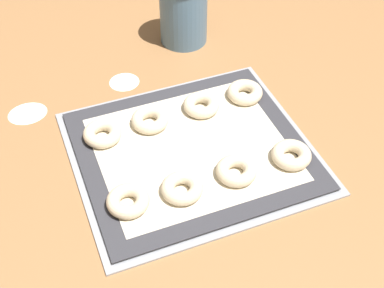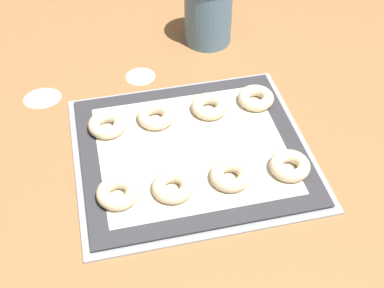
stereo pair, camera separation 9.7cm
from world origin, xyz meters
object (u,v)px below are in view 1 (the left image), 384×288
Objects in this scene: bagel_back_far_left at (102,134)px; bagel_back_mid_right at (201,105)px; bagel_front_far_right at (291,155)px; bagel_back_far_right at (245,92)px; baking_tray at (192,151)px; bagel_front_mid_right at (236,171)px; bagel_front_far_left at (128,201)px; bagel_front_mid_left at (182,188)px; bagel_back_mid_left at (150,120)px; flour_canister at (183,10)px.

bagel_back_far_left is 0.19m from bagel_back_mid_right.
bagel_back_far_right is (-0.00, 0.18, 0.00)m from bagel_front_far_right.
baking_tray is 0.16m from bagel_back_far_left.
bagel_front_mid_right is at bearing -42.44° from bagel_back_far_left.
bagel_front_mid_left is (0.09, -0.01, 0.00)m from bagel_front_far_left.
bagel_back_mid_right and bagel_back_far_right have the same top height.
bagel_front_mid_left is 1.00× the size of bagel_back_mid_left.
bagel_front_far_right is (0.20, 0.00, 0.00)m from bagel_front_mid_left.
bagel_front_mid_left is at bearing -178.53° from bagel_front_mid_right.
bagel_front_mid_right is 1.00× the size of bagel_back_mid_right.
bagel_front_far_left and bagel_back_mid_left have the same top height.
bagel_front_far_left is 0.28m from bagel_front_far_right.
baking_tray is 0.11m from bagel_back_mid_right.
bagel_back_mid_left is 0.46× the size of flour_canister.
bagel_front_far_left is 1.00× the size of bagel_front_mid_right.
bagel_back_mid_left is (0.00, 0.17, 0.00)m from bagel_front_mid_left.
bagel_back_mid_right is 1.00× the size of bagel_back_far_right.
bagel_front_mid_right and bagel_back_far_right have the same top height.
flour_canister reaches higher than bagel_back_mid_right.
bagel_back_far_left is (-0.14, 0.08, 0.02)m from baking_tray.
bagel_back_mid_right is at bearing -177.66° from bagel_back_far_right.
bagel_back_far_left is at bearing -177.72° from bagel_back_far_right.
flour_canister is at bearing 58.85° from bagel_front_far_left.
bagel_back_far_left is at bearing 137.56° from bagel_front_mid_right.
bagel_back_mid_left is (0.09, 0.16, 0.00)m from bagel_front_far_left.
bagel_front_far_right is at bearing -62.14° from bagel_back_mid_right.
bagel_front_mid_right is at bearing 1.47° from bagel_front_mid_left.
bagel_back_mid_right is 0.25m from flour_canister.
bagel_front_far_left is 0.33m from bagel_back_far_right.
bagel_back_mid_left is (-0.09, 0.17, 0.00)m from bagel_front_mid_right.
flour_canister is at bearing 94.75° from bagel_front_far_right.
bagel_front_far_right is at bearing -0.75° from bagel_front_mid_right.
bagel_front_far_right is (0.28, -0.01, 0.00)m from bagel_front_far_left.
bagel_front_mid_left is 0.46× the size of flour_canister.
bagel_front_mid_right is 1.00× the size of bagel_back_mid_left.
bagel_front_far_left is 1.00× the size of bagel_front_far_right.
bagel_front_far_left and bagel_back_mid_right have the same top height.
bagel_back_far_right is 0.46× the size of flour_canister.
flour_canister reaches higher than bagel_back_far_right.
bagel_back_mid_left is at bearing 2.20° from bagel_back_far_left.
flour_canister is (0.11, 0.33, 0.07)m from baking_tray.
bagel_back_mid_right is at bearing 2.30° from bagel_back_mid_left.
bagel_front_mid_right is 0.17m from bagel_back_mid_right.
bagel_front_mid_left is at bearing -179.67° from bagel_front_far_right.
bagel_front_far_left is 0.48m from flour_canister.
baking_tray is at bearing 30.10° from bagel_front_far_left.
flour_canister is at bearing 76.67° from bagel_back_mid_right.
flour_canister is (0.16, 0.42, 0.05)m from bagel_front_mid_left.
bagel_front_far_left is 0.19m from bagel_back_mid_left.
bagel_front_far_right is at bearing -41.36° from bagel_back_mid_left.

